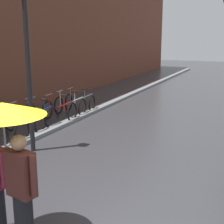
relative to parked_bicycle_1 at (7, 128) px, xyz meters
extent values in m
cube|color=slate|center=(0.62, 5.98, -0.32)|extent=(0.30, 36.00, 0.12)
torus|color=black|center=(0.46, -0.78, -0.03)|extent=(0.13, 0.70, 0.70)
torus|color=black|center=(0.51, 0.04, -0.03)|extent=(0.12, 0.70, 0.70)
cylinder|color=black|center=(0.10, 0.01, 0.17)|extent=(0.88, 0.11, 0.43)
cylinder|color=black|center=(0.20, 0.02, 0.25)|extent=(0.04, 0.04, 0.55)
cube|color=black|center=(0.20, 0.02, 0.55)|extent=(0.23, 0.12, 0.06)
torus|color=black|center=(-0.58, 0.82, -0.03)|extent=(0.16, 0.70, 0.70)
torus|color=black|center=(0.43, 0.97, -0.03)|extent=(0.16, 0.70, 0.70)
cylinder|color=slate|center=(0.03, 0.91, 0.17)|extent=(0.88, 0.16, 0.43)
cylinder|color=slate|center=(0.13, 0.92, 0.25)|extent=(0.04, 0.04, 0.55)
cube|color=black|center=(0.13, 0.92, 0.55)|extent=(0.23, 0.13, 0.06)
cylinder|color=slate|center=(-0.50, 0.83, 0.26)|extent=(0.04, 0.04, 0.58)
cylinder|color=#9E9EA3|center=(-0.50, 0.83, 0.55)|extent=(0.09, 0.46, 0.03)
torus|color=black|center=(-0.60, 1.76, -0.03)|extent=(0.15, 0.70, 0.70)
torus|color=black|center=(0.41, 1.63, -0.03)|extent=(0.15, 0.70, 0.70)
cylinder|color=#233DA8|center=(0.01, 1.68, 0.17)|extent=(0.88, 0.14, 0.43)
cylinder|color=#233DA8|center=(0.11, 1.67, 0.25)|extent=(0.04, 0.04, 0.55)
cube|color=black|center=(0.11, 1.67, 0.55)|extent=(0.23, 0.13, 0.06)
cylinder|color=#233DA8|center=(-0.52, 1.75, 0.26)|extent=(0.04, 0.04, 0.58)
cylinder|color=#9E9EA3|center=(-0.52, 1.75, 0.55)|extent=(0.08, 0.46, 0.03)
torus|color=black|center=(-0.42, 2.55, -0.03)|extent=(0.10, 0.70, 0.70)
torus|color=black|center=(0.60, 2.62, -0.03)|extent=(0.10, 0.70, 0.70)
cylinder|color=red|center=(0.20, 2.59, 0.17)|extent=(0.88, 0.09, 0.43)
cylinder|color=red|center=(0.30, 2.60, 0.25)|extent=(0.04, 0.04, 0.55)
cube|color=black|center=(0.30, 2.60, 0.55)|extent=(0.23, 0.11, 0.06)
cylinder|color=red|center=(-0.33, 2.56, 0.26)|extent=(0.04, 0.04, 0.58)
cylinder|color=#9E9EA3|center=(-0.33, 2.56, 0.55)|extent=(0.06, 0.46, 0.03)
torus|color=black|center=(-0.49, 3.39, -0.03)|extent=(0.12, 0.70, 0.70)
torus|color=black|center=(0.52, 3.48, -0.03)|extent=(0.12, 0.70, 0.70)
cylinder|color=silver|center=(0.12, 3.45, 0.17)|extent=(0.88, 0.11, 0.43)
cylinder|color=silver|center=(0.22, 3.46, 0.25)|extent=(0.04, 0.04, 0.55)
cube|color=black|center=(0.22, 3.46, 0.55)|extent=(0.23, 0.12, 0.06)
cylinder|color=silver|center=(-0.41, 3.40, 0.26)|extent=(0.04, 0.04, 0.58)
cylinder|color=#9E9EA3|center=(-0.41, 3.40, 0.55)|extent=(0.07, 0.46, 0.03)
torus|color=black|center=(-0.48, 4.12, -0.03)|extent=(0.16, 0.70, 0.70)
torus|color=black|center=(0.53, 4.27, -0.03)|extent=(0.16, 0.70, 0.70)
cylinder|color=slate|center=(0.12, 4.21, 0.17)|extent=(0.88, 0.16, 0.43)
cylinder|color=slate|center=(0.22, 4.22, 0.25)|extent=(0.04, 0.04, 0.55)
cube|color=black|center=(0.22, 4.22, 0.55)|extent=(0.23, 0.13, 0.06)
cylinder|color=slate|center=(-0.40, 4.14, 0.26)|extent=(0.04, 0.04, 0.58)
cylinder|color=#9E9EA3|center=(-0.40, 4.14, 0.55)|extent=(0.09, 0.46, 0.03)
cylinder|color=maroon|center=(3.33, -3.63, 0.76)|extent=(0.09, 0.09, 0.54)
cylinder|color=black|center=(3.69, -3.69, 0.05)|extent=(0.26, 0.26, 0.84)
cube|color=#4C231E|center=(3.69, -3.69, 0.78)|extent=(0.43, 0.29, 0.63)
sphere|color=#9E7051|center=(3.69, -3.69, 1.22)|extent=(0.21, 0.21, 0.21)
cylinder|color=#4C231E|center=(3.45, -3.65, 0.81)|extent=(0.09, 0.09, 0.57)
cylinder|color=#4C231E|center=(3.94, -3.74, 0.81)|extent=(0.09, 0.09, 0.57)
cylinder|color=#9E9EA3|center=(3.39, -3.62, 0.99)|extent=(0.02, 0.02, 1.14)
cone|color=yellow|center=(3.39, -3.62, 1.63)|extent=(1.17, 1.17, 0.18)
cylinder|color=black|center=(1.22, -0.38, 1.55)|extent=(0.12, 0.12, 3.86)
camera|label=1|loc=(6.41, -6.73, 2.55)|focal=50.33mm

